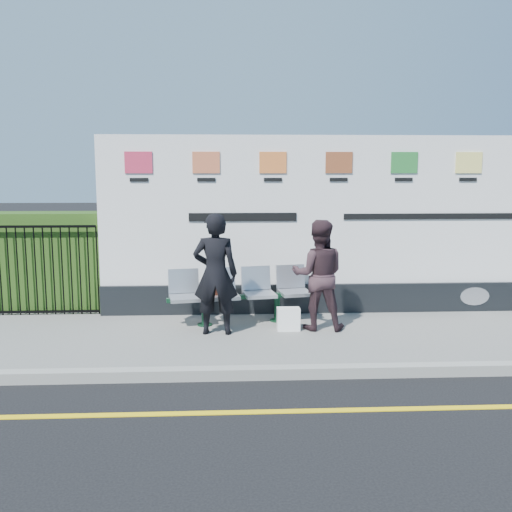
{
  "coord_description": "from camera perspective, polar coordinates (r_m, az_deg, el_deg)",
  "views": [
    {
      "loc": [
        -1.35,
        -5.72,
        2.54
      ],
      "look_at": [
        -0.93,
        2.85,
        1.25
      ],
      "focal_mm": 40.0,
      "sensor_mm": 36.0,
      "label": 1
    }
  ],
  "objects": [
    {
      "name": "woman_left",
      "position": [
        8.44,
        -4.08,
        -1.8
      ],
      "size": [
        0.69,
        0.47,
        1.81
      ],
      "primitive_type": "imported",
      "rotation": [
        0.0,
        0.0,
        3.08
      ],
      "color": "black",
      "rests_on": "pavement"
    },
    {
      "name": "woman_right",
      "position": [
        8.74,
        6.26,
        -1.89
      ],
      "size": [
        0.89,
        0.73,
        1.69
      ],
      "primitive_type": "imported",
      "rotation": [
        0.0,
        0.0,
        3.02
      ],
      "color": "#352228",
      "rests_on": "pavement"
    },
    {
      "name": "ground",
      "position": [
        6.41,
        9.92,
        -14.96
      ],
      "size": [
        80.0,
        80.0,
        0.0
      ],
      "primitive_type": "plane",
      "color": "black"
    },
    {
      "name": "carrier_bag_white",
      "position": [
        8.77,
        3.26,
        -6.31
      ],
      "size": [
        0.34,
        0.21,
        0.34
      ],
      "primitive_type": "cube",
      "color": "white",
      "rests_on": "pavement"
    },
    {
      "name": "hedge",
      "position": [
        10.64,
        -20.44,
        -0.47
      ],
      "size": [
        2.35,
        0.7,
        1.7
      ],
      "primitive_type": "cube",
      "color": "#2A4B16",
      "rests_on": "pavement"
    },
    {
      "name": "handbag_brown",
      "position": [
        9.0,
        -3.34,
        -3.13
      ],
      "size": [
        0.31,
        0.16,
        0.23
      ],
      "primitive_type": "cube",
      "rotation": [
        0.0,
        0.0,
        0.12
      ],
      "color": "black",
      "rests_on": "bench"
    },
    {
      "name": "kerb",
      "position": [
        7.29,
        8.18,
        -11.35
      ],
      "size": [
        14.0,
        0.18,
        0.14
      ],
      "primitive_type": "cube",
      "color": "gray",
      "rests_on": "ground"
    },
    {
      "name": "yellow_line",
      "position": [
        6.41,
        9.92,
        -14.92
      ],
      "size": [
        14.0,
        0.1,
        0.01
      ],
      "primitive_type": "cube",
      "color": "yellow",
      "rests_on": "ground"
    },
    {
      "name": "pavement",
      "position": [
        8.7,
        6.28,
        -8.08
      ],
      "size": [
        14.0,
        3.0,
        0.12
      ],
      "primitive_type": "cube",
      "color": "slate",
      "rests_on": "ground"
    },
    {
      "name": "billboard",
      "position": [
        9.81,
        8.05,
        1.92
      ],
      "size": [
        8.0,
        0.3,
        3.0
      ],
      "color": "black",
      "rests_on": "pavement"
    },
    {
      "name": "railing",
      "position": [
        10.23,
        -21.17,
        -1.31
      ],
      "size": [
        2.05,
        0.06,
        1.54
      ],
      "primitive_type": null,
      "color": "black",
      "rests_on": "pavement"
    },
    {
      "name": "bench",
      "position": [
        9.13,
        -1.48,
        -5.25
      ],
      "size": [
        2.32,
        0.96,
        0.48
      ],
      "primitive_type": null,
      "rotation": [
        0.0,
        0.0,
        0.17
      ],
      "color": "#ADAFB6",
      "rests_on": "pavement"
    }
  ]
}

